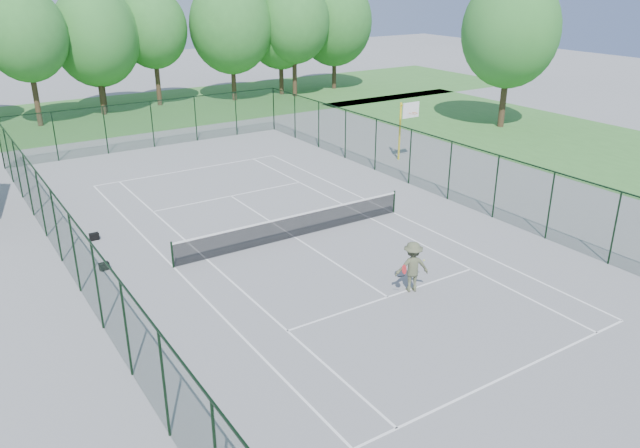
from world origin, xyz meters
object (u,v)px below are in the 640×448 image
Objects in this scene: basketball_goal at (406,119)px; tennis_player at (412,267)px; tennis_net at (295,225)px; sports_bag_a at (104,266)px.

tennis_player is (-10.53, -12.90, -1.63)m from basketball_goal.
basketball_goal is at bearing 50.77° from tennis_player.
tennis_player is (1.03, -6.44, 0.37)m from tennis_net.
tennis_player is at bearing -47.50° from sports_bag_a.
tennis_net is 30.28× the size of sports_bag_a.
sports_bag_a is at bearing 170.66° from tennis_net.
sports_bag_a is 11.76m from tennis_player.
basketball_goal reaches higher than tennis_player.
tennis_net is 13.40m from basketball_goal.
basketball_goal reaches higher than tennis_net.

